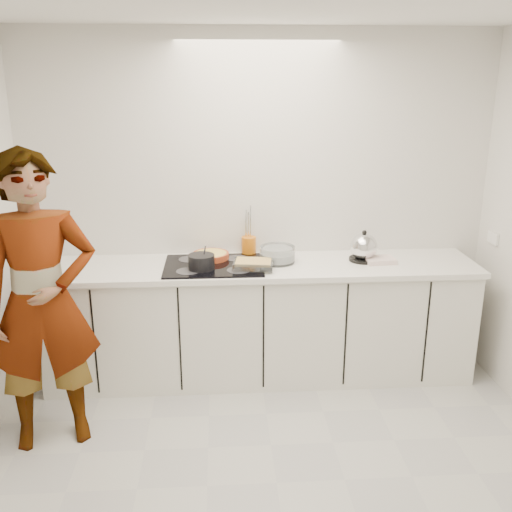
{
  "coord_description": "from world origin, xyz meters",
  "views": [
    {
      "loc": [
        -0.3,
        -2.74,
        2.24
      ],
      "look_at": [
        -0.05,
        1.05,
        1.05
      ],
      "focal_mm": 40.0,
      "sensor_mm": 36.0,
      "label": 1
    }
  ],
  "objects": [
    {
      "name": "kettle",
      "position": [
        0.78,
        1.32,
        1.01
      ],
      "size": [
        0.25,
        0.25,
        0.24
      ],
      "color": "black",
      "rests_on": "countertop"
    },
    {
      "name": "countertop",
      "position": [
        0.0,
        1.28,
        0.89
      ],
      "size": [
        3.24,
        0.64,
        0.04
      ],
      "primitive_type": "cube",
      "color": "white",
      "rests_on": "base_cabinets"
    },
    {
      "name": "base_cabinets",
      "position": [
        0.0,
        1.28,
        0.43
      ],
      "size": [
        3.2,
        0.58,
        0.87
      ],
      "primitive_type": "cube",
      "color": "silver",
      "rests_on": "floor"
    },
    {
      "name": "mixing_bowl",
      "position": [
        0.13,
        1.33,
        0.97
      ],
      "size": [
        0.29,
        0.29,
        0.12
      ],
      "color": "silver",
      "rests_on": "countertop"
    },
    {
      "name": "wall_front",
      "position": [
        0.0,
        -1.6,
        1.3
      ],
      "size": [
        3.6,
        0.0,
        2.6
      ],
      "primitive_type": "cube",
      "color": "silver",
      "rests_on": "ground"
    },
    {
      "name": "floor",
      "position": [
        0.0,
        0.0,
        0.0
      ],
      "size": [
        3.6,
        3.2,
        0.0
      ],
      "primitive_type": "cube",
      "color": "#B9B9B4",
      "rests_on": "ground"
    },
    {
      "name": "saucepan",
      "position": [
        -0.44,
        1.17,
        0.98
      ],
      "size": [
        0.22,
        0.22,
        0.18
      ],
      "color": "black",
      "rests_on": "hob"
    },
    {
      "name": "baking_dish",
      "position": [
        -0.06,
        1.17,
        0.95
      ],
      "size": [
        0.31,
        0.24,
        0.05
      ],
      "color": "silver",
      "rests_on": "hob"
    },
    {
      "name": "tea_towel",
      "position": [
        0.9,
        1.27,
        0.93
      ],
      "size": [
        0.23,
        0.18,
        0.04
      ],
      "primitive_type": "cube",
      "rotation": [
        0.0,
        0.0,
        0.09
      ],
      "color": "white",
      "rests_on": "countertop"
    },
    {
      "name": "cook",
      "position": [
        -1.39,
        0.55,
        0.94
      ],
      "size": [
        0.78,
        0.61,
        1.87
      ],
      "primitive_type": "imported",
      "rotation": [
        0.0,
        0.0,
        0.26
      ],
      "color": "silver",
      "rests_on": "floor"
    },
    {
      "name": "wall_back",
      "position": [
        0.0,
        1.6,
        1.3
      ],
      "size": [
        3.6,
        0.0,
        2.6
      ],
      "primitive_type": "cube",
      "color": "silver",
      "rests_on": "ground"
    },
    {
      "name": "hob",
      "position": [
        -0.35,
        1.26,
        0.92
      ],
      "size": [
        0.72,
        0.54,
        0.01
      ],
      "primitive_type": "cube",
      "color": "black",
      "rests_on": "countertop"
    },
    {
      "name": "utensil_crock",
      "position": [
        -0.07,
        1.54,
        0.98
      ],
      "size": [
        0.14,
        0.14,
        0.14
      ],
      "primitive_type": "cylinder",
      "rotation": [
        0.0,
        0.0,
        0.25
      ],
      "color": "orange",
      "rests_on": "countertop"
    },
    {
      "name": "tart_dish",
      "position": [
        -0.37,
        1.41,
        0.95
      ],
      "size": [
        0.34,
        0.34,
        0.05
      ],
      "color": "#A93F1E",
      "rests_on": "hob"
    }
  ]
}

